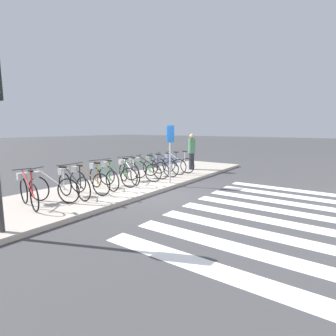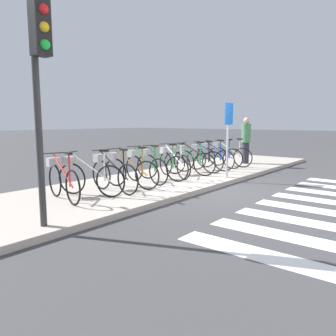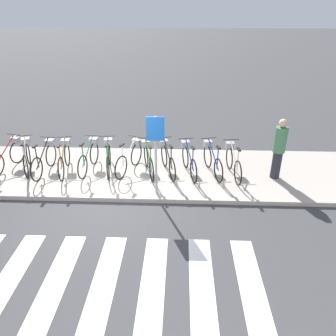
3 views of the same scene
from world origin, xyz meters
name	(u,v)px [view 1 (image 1 of 3)]	position (x,y,z in m)	size (l,w,h in m)	color
ground_plane	(156,194)	(0.00, 0.00, 0.00)	(120.00, 120.00, 0.00)	#38383A
sidewalk	(121,186)	(0.00, 1.59, 0.06)	(15.17, 3.18, 0.12)	#9E9389
parked_bicycle_0	(28,190)	(-3.30, 1.60, 0.56)	(0.53, 1.61, 1.01)	black
parked_bicycle_1	(50,186)	(-2.72, 1.54, 0.56)	(0.67, 1.55, 1.01)	black
parked_bicycle_2	(72,183)	(-2.12, 1.42, 0.56)	(0.46, 1.64, 1.01)	black
parked_bicycle_3	(87,180)	(-1.57, 1.47, 0.56)	(0.46, 1.63, 1.01)	black
parked_bicycle_4	(102,176)	(-0.86, 1.61, 0.56)	(0.46, 1.63, 1.01)	black
parked_bicycle_5	(115,174)	(-0.29, 1.57, 0.56)	(0.46, 1.62, 1.01)	black
parked_bicycle_6	(128,171)	(0.35, 1.59, 0.56)	(0.67, 1.55, 1.01)	black
parked_bicycle_7	(140,170)	(0.88, 1.49, 0.56)	(0.57, 1.59, 1.01)	black
parked_bicycle_8	(148,168)	(1.44, 1.54, 0.56)	(0.61, 1.58, 1.01)	black
parked_bicycle_9	(158,166)	(2.06, 1.48, 0.56)	(0.54, 1.60, 1.01)	black
parked_bicycle_10	(167,164)	(2.73, 1.54, 0.56)	(0.56, 1.60, 1.01)	black
parked_bicycle_11	(176,163)	(3.32, 1.43, 0.56)	(0.46, 1.63, 1.01)	black
pedestrian	(192,151)	(4.52, 1.32, 1.04)	(0.34, 0.34, 1.74)	#23232D
sign_post	(170,144)	(1.21, 0.29, 1.55)	(0.44, 0.07, 2.10)	#99999E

